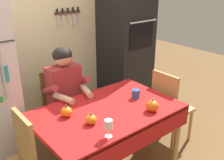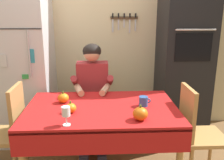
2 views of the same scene
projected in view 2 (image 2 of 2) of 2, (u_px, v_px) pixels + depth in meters
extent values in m
cube|color=beige|center=(104.00, 34.00, 3.36)|extent=(3.70, 0.10, 2.60)
cube|color=#4C3823|center=(124.00, 18.00, 3.26)|extent=(0.36, 0.02, 0.04)
cube|color=silver|center=(113.00, 26.00, 3.27)|extent=(0.02, 0.01, 0.17)
cube|color=black|center=(113.00, 15.00, 3.23)|extent=(0.02, 0.01, 0.06)
cube|color=silver|center=(118.00, 25.00, 3.27)|extent=(0.02, 0.01, 0.14)
cube|color=black|center=(118.00, 15.00, 3.24)|extent=(0.02, 0.01, 0.06)
cube|color=silver|center=(124.00, 23.00, 3.27)|extent=(0.02, 0.01, 0.10)
cube|color=black|center=(124.00, 15.00, 3.24)|extent=(0.02, 0.01, 0.06)
cube|color=silver|center=(130.00, 26.00, 3.28)|extent=(0.02, 0.01, 0.18)
cube|color=black|center=(130.00, 15.00, 3.24)|extent=(0.02, 0.01, 0.06)
cube|color=silver|center=(135.00, 25.00, 3.28)|extent=(0.02, 0.01, 0.15)
cube|color=black|center=(136.00, 15.00, 3.25)|extent=(0.02, 0.01, 0.06)
cube|color=silver|center=(23.00, 70.00, 3.05)|extent=(0.68, 0.68, 1.80)
cylinder|color=silver|center=(29.00, 55.00, 2.64)|extent=(0.02, 0.02, 0.50)
cube|color=#333335|center=(9.00, 29.00, 2.58)|extent=(0.67, 0.01, 0.01)
cube|color=teal|center=(31.00, 56.00, 2.66)|extent=(0.06, 0.01, 0.15)
cube|color=green|center=(25.00, 77.00, 2.72)|extent=(0.07, 0.02, 0.05)
cube|color=silver|center=(3.00, 61.00, 2.66)|extent=(0.07, 0.02, 0.13)
cube|color=black|center=(184.00, 56.00, 3.14)|extent=(0.60, 0.60, 2.10)
cube|color=black|center=(193.00, 47.00, 2.81)|extent=(0.42, 0.01, 0.32)
cylinder|color=silver|center=(196.00, 30.00, 2.73)|extent=(0.45, 0.02, 0.02)
cylinder|color=tan|center=(44.00, 127.00, 2.76)|extent=(0.06, 0.06, 0.70)
cylinder|color=tan|center=(158.00, 125.00, 2.82)|extent=(0.06, 0.06, 0.70)
cube|color=red|center=(102.00, 109.00, 2.31)|extent=(1.40, 0.90, 0.04)
cube|color=red|center=(102.00, 143.00, 1.92)|extent=(1.40, 0.01, 0.20)
cube|color=brown|center=(93.00, 109.00, 3.05)|extent=(0.40, 0.40, 0.04)
cube|color=brown|center=(93.00, 85.00, 3.15)|extent=(0.36, 0.04, 0.48)
cylinder|color=brown|center=(79.00, 133.00, 2.94)|extent=(0.04, 0.04, 0.41)
cylinder|color=brown|center=(81.00, 120.00, 3.27)|extent=(0.04, 0.04, 0.41)
cylinder|color=brown|center=(108.00, 132.00, 2.96)|extent=(0.04, 0.04, 0.41)
cylinder|color=brown|center=(107.00, 120.00, 3.28)|extent=(0.04, 0.04, 0.41)
cube|color=#38384C|center=(84.00, 155.00, 2.79)|extent=(0.10, 0.22, 0.08)
cube|color=#38384C|center=(102.00, 154.00, 2.80)|extent=(0.10, 0.22, 0.08)
cylinder|color=#38384C|center=(84.00, 137.00, 2.79)|extent=(0.09, 0.09, 0.38)
cylinder|color=#38384C|center=(102.00, 137.00, 2.80)|extent=(0.09, 0.09, 0.38)
cube|color=#38384C|center=(85.00, 109.00, 2.88)|extent=(0.12, 0.40, 0.11)
cube|color=#38384C|center=(101.00, 109.00, 2.88)|extent=(0.12, 0.40, 0.11)
cube|color=#9E2D33|center=(93.00, 82.00, 2.92)|extent=(0.36, 0.20, 0.48)
cylinder|color=#9E2D33|center=(75.00, 81.00, 2.83)|extent=(0.07, 0.26, 0.18)
cylinder|color=#9E2D33|center=(110.00, 80.00, 2.85)|extent=(0.07, 0.26, 0.18)
cylinder|color=#D8A884|center=(79.00, 90.00, 2.68)|extent=(0.13, 0.27, 0.07)
cylinder|color=#D8A884|center=(105.00, 90.00, 2.70)|extent=(0.13, 0.27, 0.07)
sphere|color=#D8A884|center=(92.00, 53.00, 2.80)|extent=(0.19, 0.19, 0.19)
ellipsoid|color=black|center=(92.00, 51.00, 2.81)|extent=(0.21, 0.21, 0.17)
cube|color=tan|center=(1.00, 136.00, 2.41)|extent=(0.40, 0.40, 0.04)
cube|color=tan|center=(17.00, 111.00, 2.35)|extent=(0.04, 0.36, 0.48)
cylinder|color=tan|center=(26.00, 146.00, 2.64)|extent=(0.04, 0.04, 0.41)
cube|color=tan|center=(204.00, 137.00, 2.39)|extent=(0.40, 0.40, 0.04)
cube|color=tan|center=(187.00, 112.00, 2.31)|extent=(0.04, 0.36, 0.48)
cylinder|color=tan|center=(211.00, 148.00, 2.62)|extent=(0.04, 0.04, 0.41)
cylinder|color=tan|center=(179.00, 148.00, 2.61)|extent=(0.04, 0.04, 0.41)
cylinder|color=#2D569E|center=(143.00, 101.00, 2.32)|extent=(0.08, 0.08, 0.09)
torus|color=#2D569E|center=(148.00, 101.00, 2.32)|extent=(0.05, 0.01, 0.05)
cylinder|color=white|center=(67.00, 125.00, 1.94)|extent=(0.06, 0.06, 0.01)
cylinder|color=white|center=(66.00, 120.00, 1.93)|extent=(0.01, 0.01, 0.07)
cylinder|color=white|center=(66.00, 111.00, 1.91)|extent=(0.07, 0.07, 0.08)
ellipsoid|color=orange|center=(140.00, 114.00, 2.02)|extent=(0.12, 0.12, 0.11)
cylinder|color=#4C6023|center=(141.00, 106.00, 2.00)|extent=(0.02, 0.02, 0.02)
ellipsoid|color=orange|center=(71.00, 108.00, 2.17)|extent=(0.10, 0.10, 0.09)
cylinder|color=#4C6023|center=(70.00, 102.00, 2.15)|extent=(0.02, 0.02, 0.02)
ellipsoid|color=orange|center=(63.00, 98.00, 2.40)|extent=(0.11, 0.11, 0.09)
cylinder|color=#4C6023|center=(63.00, 92.00, 2.39)|extent=(0.02, 0.02, 0.02)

